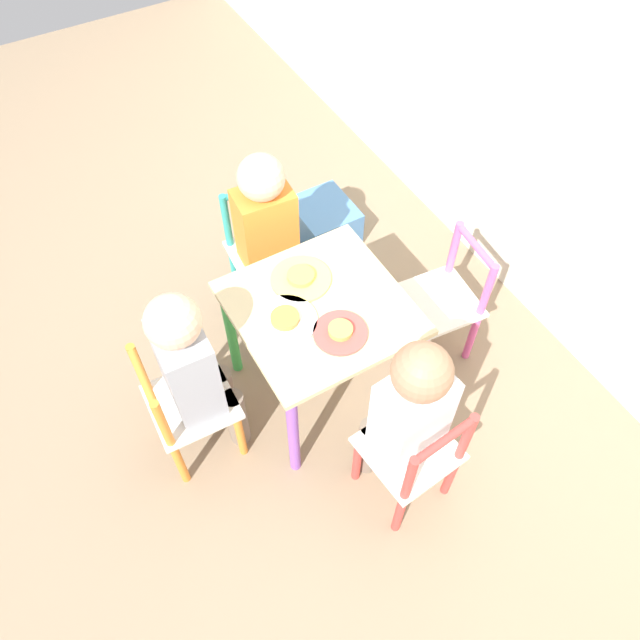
% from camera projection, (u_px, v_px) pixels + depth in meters
% --- Properties ---
extents(ground_plane, '(6.00, 6.00, 0.00)m').
position_uv_depth(ground_plane, '(320.00, 386.00, 2.32)').
color(ground_plane, '#8C755B').
extents(kids_table, '(0.52, 0.52, 0.49)m').
position_uv_depth(kids_table, '(320.00, 322.00, 2.00)').
color(kids_table, beige).
rests_on(kids_table, ground_plane).
extents(chair_orange, '(0.27, 0.27, 0.52)m').
position_uv_depth(chair_orange, '(185.00, 407.00, 1.98)').
color(chair_orange, silver).
rests_on(chair_orange, ground_plane).
extents(chair_teal, '(0.28, 0.28, 0.52)m').
position_uv_depth(chair_teal, '(265.00, 253.00, 2.38)').
color(chair_teal, silver).
rests_on(chair_teal, ground_plane).
extents(chair_red, '(0.28, 0.28, 0.52)m').
position_uv_depth(chair_red, '(413.00, 457.00, 1.88)').
color(chair_red, silver).
rests_on(chair_red, ground_plane).
extents(chair_pink, '(0.28, 0.28, 0.52)m').
position_uv_depth(chair_pink, '(443.00, 302.00, 2.24)').
color(chair_pink, silver).
rests_on(chair_pink, ground_plane).
extents(child_front, '(0.20, 0.22, 0.77)m').
position_uv_depth(child_front, '(193.00, 366.00, 1.84)').
color(child_front, '#7A6B5B').
rests_on(child_front, ground_plane).
extents(child_left, '(0.22, 0.21, 0.74)m').
position_uv_depth(child_left, '(268.00, 228.00, 2.20)').
color(child_left, '#4C608E').
rests_on(child_left, ground_plane).
extents(child_right, '(0.22, 0.21, 0.76)m').
position_uv_depth(child_right, '(408.00, 410.00, 1.75)').
color(child_right, '#7A6B5B').
rests_on(child_right, ground_plane).
extents(plate_front, '(0.20, 0.20, 0.03)m').
position_uv_depth(plate_front, '(285.00, 320.00, 1.89)').
color(plate_front, white).
rests_on(plate_front, kids_table).
extents(plate_left, '(0.19, 0.19, 0.03)m').
position_uv_depth(plate_left, '(301.00, 278.00, 1.99)').
color(plate_left, '#EADB66').
rests_on(plate_left, kids_table).
extents(plate_right, '(0.17, 0.17, 0.03)m').
position_uv_depth(plate_right, '(340.00, 332.00, 1.86)').
color(plate_right, '#E54C47').
rests_on(plate_right, kids_table).
extents(storage_bin, '(0.27, 0.24, 0.17)m').
position_uv_depth(storage_bin, '(324.00, 222.00, 2.72)').
color(storage_bin, '#4C7FB7').
rests_on(storage_bin, ground_plane).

